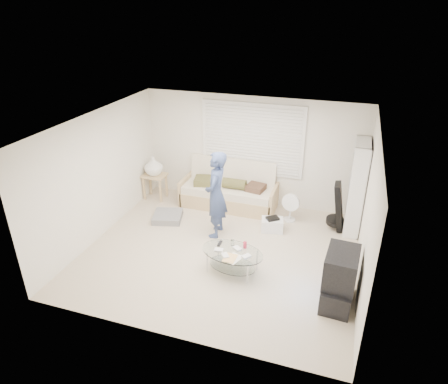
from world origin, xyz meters
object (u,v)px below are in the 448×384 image
(futon_sofa, at_px, (229,192))
(tv_unit, at_px, (339,279))
(coffee_table, at_px, (232,255))
(bookshelf, at_px, (357,188))

(futon_sofa, bearing_deg, tv_unit, -45.20)
(coffee_table, bearing_deg, futon_sofa, 108.62)
(bookshelf, bearing_deg, tv_unit, -93.00)
(bookshelf, distance_m, tv_unit, 2.45)
(tv_unit, relative_size, coffee_table, 0.78)
(bookshelf, xyz_separation_m, coffee_table, (-1.93, -2.15, -0.63))
(bookshelf, relative_size, coffee_table, 1.61)
(futon_sofa, xyz_separation_m, bookshelf, (2.74, -0.24, 0.61))
(bookshelf, distance_m, coffee_table, 2.96)
(futon_sofa, bearing_deg, bookshelf, -5.09)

